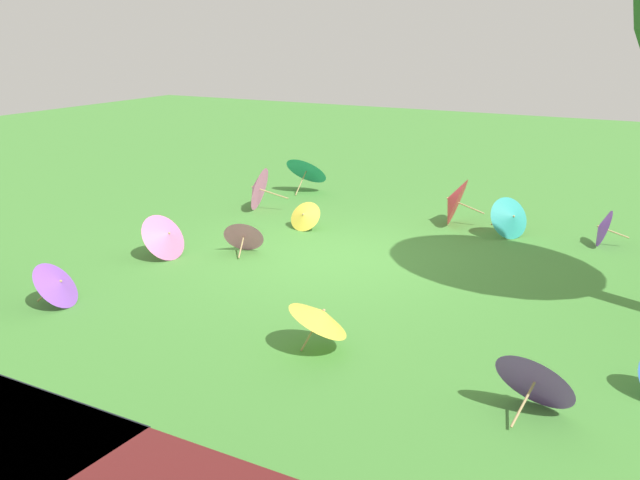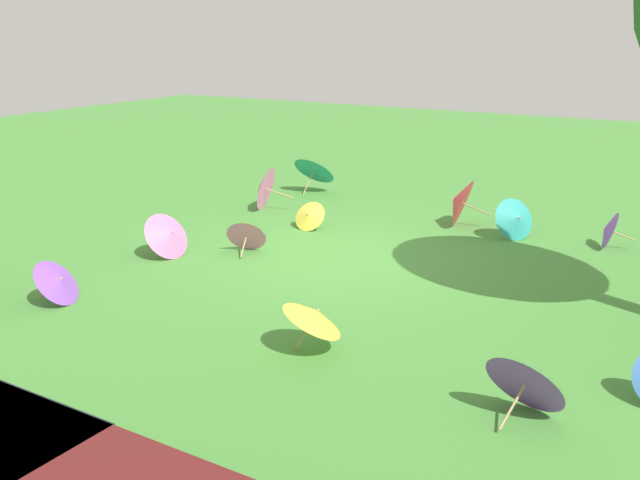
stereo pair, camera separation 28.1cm
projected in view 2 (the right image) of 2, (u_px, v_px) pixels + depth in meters
name	position (u px, v px, depth m)	size (l,w,h in m)	color
ground	(336.00, 257.00, 11.52)	(40.00, 40.00, 0.00)	#478C38
parasol_yellow_0	(315.00, 316.00, 8.12)	(0.96, 0.97, 0.65)	tan
parasol_pink_0	(247.00, 233.00, 11.74)	(0.75, 0.71, 0.59)	tan
parasol_teal_0	(516.00, 219.00, 12.39)	(0.82, 0.85, 0.71)	tan
parasol_purple_1	(59.00, 281.00, 9.58)	(0.68, 0.80, 0.59)	tan
parasol_teal_2	(315.00, 168.00, 15.87)	(0.97, 0.90, 0.89)	tan
parasol_purple_2	(528.00, 379.00, 6.79)	(0.88, 0.82, 0.72)	tan
parasol_purple_3	(607.00, 230.00, 11.90)	(0.65, 0.68, 0.62)	tan
parasol_red_1	(458.00, 201.00, 13.22)	(0.87, 0.95, 0.90)	tan
parasol_yellow_2	(309.00, 215.00, 13.03)	(0.59, 0.50, 0.50)	tan
parasol_pink_1	(262.00, 188.00, 14.39)	(0.91, 0.91, 0.86)	tan
parasol_pink_2	(169.00, 234.00, 11.45)	(0.75, 0.82, 0.73)	tan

